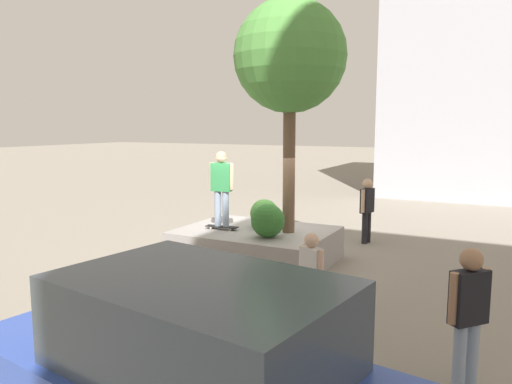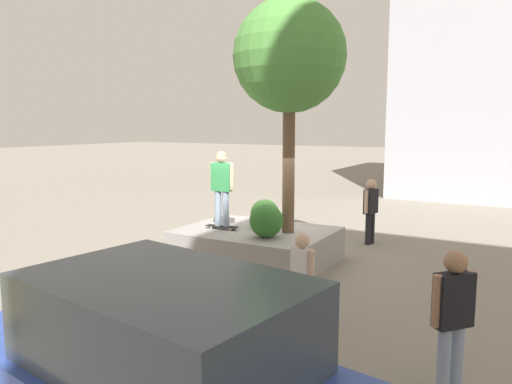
{
  "view_description": "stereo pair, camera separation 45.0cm",
  "coord_description": "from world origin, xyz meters",
  "px_view_note": "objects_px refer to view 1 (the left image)",
  "views": [
    {
      "loc": [
        -5.06,
        10.53,
        3.25
      ],
      "look_at": [
        0.24,
        0.39,
        1.68
      ],
      "focal_mm": 34.5,
      "sensor_mm": 36.0,
      "label": 1
    },
    {
      "loc": [
        -5.45,
        10.31,
        3.25
      ],
      "look_at": [
        0.24,
        0.39,
        1.68
      ],
      "focal_mm": 34.5,
      "sensor_mm": 36.0,
      "label": 2
    }
  ],
  "objects_px": {
    "skateboard": "(222,227)",
    "sedan_parked": "(189,384)",
    "bystander_watching": "(311,272)",
    "skateboarder": "(221,183)",
    "passerby_with_bag": "(367,206)",
    "pedestrian_crossing": "(468,309)",
    "planter_ledge": "(256,245)",
    "plaza_tree": "(290,58)"
  },
  "relations": [
    {
      "from": "pedestrian_crossing",
      "to": "passerby_with_bag",
      "type": "distance_m",
      "value": 7.59
    },
    {
      "from": "sedan_parked",
      "to": "passerby_with_bag",
      "type": "xyz_separation_m",
      "value": [
        1.08,
        -9.91,
        0.02
      ]
    },
    {
      "from": "sedan_parked",
      "to": "skateboard",
      "type": "bearing_deg",
      "value": -60.68
    },
    {
      "from": "plaza_tree",
      "to": "passerby_with_bag",
      "type": "distance_m",
      "value": 4.83
    },
    {
      "from": "pedestrian_crossing",
      "to": "bystander_watching",
      "type": "relative_size",
      "value": 1.17
    },
    {
      "from": "plaza_tree",
      "to": "sedan_parked",
      "type": "distance_m",
      "value": 8.18
    },
    {
      "from": "planter_ledge",
      "to": "skateboard",
      "type": "bearing_deg",
      "value": 25.15
    },
    {
      "from": "skateboard",
      "to": "pedestrian_crossing",
      "type": "height_order",
      "value": "pedestrian_crossing"
    },
    {
      "from": "planter_ledge",
      "to": "skateboard",
      "type": "relative_size",
      "value": 4.27
    },
    {
      "from": "pedestrian_crossing",
      "to": "bystander_watching",
      "type": "distance_m",
      "value": 2.6
    },
    {
      "from": "skateboarder",
      "to": "bystander_watching",
      "type": "relative_size",
      "value": 1.17
    },
    {
      "from": "bystander_watching",
      "to": "passerby_with_bag",
      "type": "height_order",
      "value": "passerby_with_bag"
    },
    {
      "from": "sedan_parked",
      "to": "passerby_with_bag",
      "type": "height_order",
      "value": "sedan_parked"
    },
    {
      "from": "bystander_watching",
      "to": "skateboarder",
      "type": "bearing_deg",
      "value": -38.26
    },
    {
      "from": "skateboard",
      "to": "pedestrian_crossing",
      "type": "xyz_separation_m",
      "value": [
        -5.67,
        3.54,
        0.2
      ]
    },
    {
      "from": "skateboarder",
      "to": "pedestrian_crossing",
      "type": "bearing_deg",
      "value": 148.06
    },
    {
      "from": "planter_ledge",
      "to": "skateboarder",
      "type": "xyz_separation_m",
      "value": [
        0.74,
        0.35,
        1.49
      ]
    },
    {
      "from": "sedan_parked",
      "to": "planter_ledge",
      "type": "bearing_deg",
      "value": -66.92
    },
    {
      "from": "planter_ledge",
      "to": "bystander_watching",
      "type": "distance_m",
      "value": 3.89
    },
    {
      "from": "plaza_tree",
      "to": "pedestrian_crossing",
      "type": "bearing_deg",
      "value": 136.09
    },
    {
      "from": "plaza_tree",
      "to": "bystander_watching",
      "type": "height_order",
      "value": "plaza_tree"
    },
    {
      "from": "skateboard",
      "to": "sedan_parked",
      "type": "distance_m",
      "value": 7.48
    },
    {
      "from": "planter_ledge",
      "to": "skateboard",
      "type": "xyz_separation_m",
      "value": [
        0.74,
        0.35,
        0.44
      ]
    },
    {
      "from": "skateboarder",
      "to": "sedan_parked",
      "type": "xyz_separation_m",
      "value": [
        -3.66,
        6.52,
        -0.87
      ]
    },
    {
      "from": "skateboard",
      "to": "bystander_watching",
      "type": "bearing_deg",
      "value": 141.74
    },
    {
      "from": "planter_ledge",
      "to": "plaza_tree",
      "type": "relative_size",
      "value": 0.67
    },
    {
      "from": "planter_ledge",
      "to": "pedestrian_crossing",
      "type": "height_order",
      "value": "pedestrian_crossing"
    },
    {
      "from": "passerby_with_bag",
      "to": "sedan_parked",
      "type": "bearing_deg",
      "value": 96.21
    },
    {
      "from": "pedestrian_crossing",
      "to": "passerby_with_bag",
      "type": "height_order",
      "value": "passerby_with_bag"
    },
    {
      "from": "planter_ledge",
      "to": "bystander_watching",
      "type": "xyz_separation_m",
      "value": [
        -2.53,
        2.92,
        0.5
      ]
    },
    {
      "from": "plaza_tree",
      "to": "skateboard",
      "type": "height_order",
      "value": "plaza_tree"
    },
    {
      "from": "skateboarder",
      "to": "sedan_parked",
      "type": "height_order",
      "value": "skateboarder"
    },
    {
      "from": "skateboard",
      "to": "sedan_parked",
      "type": "bearing_deg",
      "value": 119.32
    },
    {
      "from": "pedestrian_crossing",
      "to": "bystander_watching",
      "type": "xyz_separation_m",
      "value": [
        2.41,
        -0.96,
        -0.15
      ]
    },
    {
      "from": "skateboard",
      "to": "skateboarder",
      "type": "relative_size",
      "value": 0.46
    },
    {
      "from": "skateboarder",
      "to": "bystander_watching",
      "type": "height_order",
      "value": "skateboarder"
    },
    {
      "from": "skateboarder",
      "to": "passerby_with_bag",
      "type": "bearing_deg",
      "value": -127.21
    },
    {
      "from": "plaza_tree",
      "to": "pedestrian_crossing",
      "type": "distance_m",
      "value": 6.83
    },
    {
      "from": "planter_ledge",
      "to": "skateboarder",
      "type": "height_order",
      "value": "skateboarder"
    },
    {
      "from": "pedestrian_crossing",
      "to": "skateboarder",
      "type": "bearing_deg",
      "value": -31.94
    },
    {
      "from": "passerby_with_bag",
      "to": "skateboard",
      "type": "bearing_deg",
      "value": 52.79
    },
    {
      "from": "plaza_tree",
      "to": "skateboard",
      "type": "distance_m",
      "value": 4.2
    }
  ]
}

